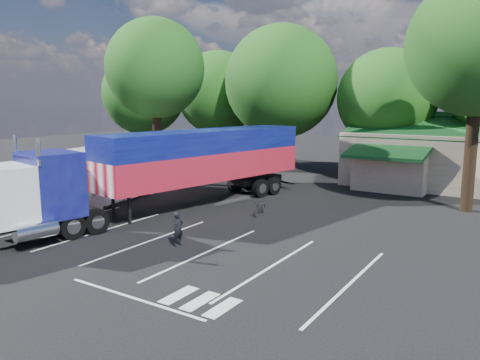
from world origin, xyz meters
The scene contains 12 objects.
ground centered at (0.00, 0.00, 0.00)m, with size 120.00×120.00×0.00m, color black.
tree_row_a centered at (-22.00, 16.50, 7.16)m, with size 9.00×9.00×11.68m.
tree_row_b centered at (-13.00, 17.80, 7.13)m, with size 8.40×8.40×11.35m.
tree_row_c centered at (-5.00, 16.20, 8.04)m, with size 10.00×10.00×13.05m.
tree_row_d centered at (4.00, 17.50, 6.58)m, with size 8.00×8.00×10.60m.
tree_near_left centered at (-10.50, 6.00, 8.81)m, with size 7.60×7.60×12.65m.
tree_near_right centered at (11.50, 8.50, 9.46)m, with size 8.00×8.00×13.50m.
semi_truck centered at (-3.17, -1.25, 2.74)m, with size 7.29×23.27×4.85m.
woman centered at (1.60, -5.88, 0.78)m, with size 0.57×0.37×1.55m, color black.
bicycle centered at (1.80, 1.00, 0.43)m, with size 0.58×1.65×0.87m, color black.
tour_bus centered at (-8.39, -0.66, 1.77)m, with size 2.98×12.73×3.55m, color white.
silver_sedan centered at (11.16, 14.00, 0.63)m, with size 1.34×3.84×1.27m, color #A2A4A9.
Camera 1 is at (14.86, -21.33, 6.48)m, focal length 35.00 mm.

